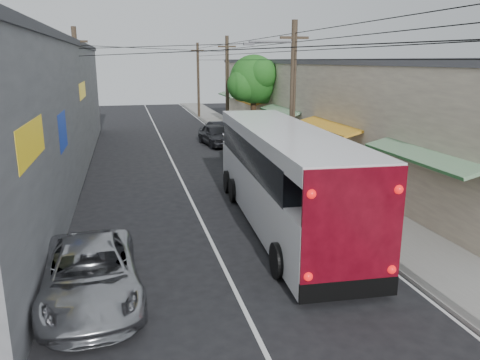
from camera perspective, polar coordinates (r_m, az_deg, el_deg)
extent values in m
plane|color=black|center=(10.85, 3.13, -20.34)|extent=(120.00, 120.00, 0.00)
cube|color=slate|center=(30.57, 4.04, 2.81)|extent=(3.00, 80.00, 0.12)
cube|color=beige|center=(33.58, 10.50, 8.73)|extent=(6.00, 40.00, 6.00)
cube|color=#4C4C51|center=(33.43, 10.75, 14.02)|extent=(6.20, 40.00, 0.30)
cube|color=#176924|center=(18.13, 21.46, 2.97)|extent=(1.39, 6.00, 0.46)
cube|color=orange|center=(25.00, 10.99, 6.60)|extent=(1.39, 6.00, 0.46)
cube|color=#176924|center=(32.39, 5.09, 8.53)|extent=(1.39, 6.00, 0.46)
cube|color=orange|center=(40.02, 1.39, 9.69)|extent=(1.39, 6.00, 0.46)
cube|color=#176924|center=(47.77, -1.14, 10.46)|extent=(1.39, 6.00, 0.46)
cube|color=gray|center=(27.29, -26.20, 7.30)|extent=(7.00, 36.00, 7.00)
cube|color=#4C4C51|center=(27.18, -27.07, 14.83)|extent=(7.20, 36.00, 0.30)
cube|color=yellow|center=(12.90, -24.30, 4.29)|extent=(0.12, 3.50, 1.00)
cube|color=#1433A5|center=(18.86, -20.96, 5.58)|extent=(0.12, 2.20, 1.40)
cube|color=yellow|center=(28.67, -18.76, 10.29)|extent=(0.12, 4.00, 0.90)
cylinder|color=#473828|center=(23.01, 6.41, 8.87)|extent=(0.28, 0.28, 8.00)
cube|color=#473828|center=(22.93, 6.65, 16.86)|extent=(1.40, 0.12, 0.12)
cylinder|color=#473828|center=(37.42, -1.56, 11.05)|extent=(0.28, 0.28, 8.00)
cube|color=#473828|center=(37.37, -1.60, 15.96)|extent=(1.40, 0.12, 0.12)
cylinder|color=#473828|center=(52.16, -5.11, 11.95)|extent=(0.28, 0.28, 8.00)
cube|color=#473828|center=(52.13, -5.19, 15.47)|extent=(1.40, 0.12, 0.12)
cylinder|color=#473828|center=(28.72, -18.98, 9.28)|extent=(0.28, 0.28, 8.00)
cube|color=#473828|center=(28.65, -19.52, 15.65)|extent=(1.40, 0.12, 0.12)
cylinder|color=#59595E|center=(22.57, 3.90, 16.45)|extent=(2.20, 0.10, 0.10)
cube|color=#59595E|center=(22.26, 1.08, 16.25)|extent=(0.50, 0.18, 0.12)
cylinder|color=#3F2B19|center=(36.03, 1.64, 7.73)|extent=(0.44, 0.44, 4.00)
sphere|color=#1A5516|center=(35.82, 1.68, 12.19)|extent=(3.60, 3.60, 3.60)
sphere|color=#1A5516|center=(36.70, 2.95, 11.29)|extent=(2.60, 2.60, 2.60)
sphere|color=#1A5516|center=(35.22, 0.41, 11.50)|extent=(2.40, 2.40, 2.40)
sphere|color=#1A5516|center=(34.95, 2.77, 12.78)|extent=(2.20, 2.20, 2.20)
sphere|color=#1A5516|center=(36.60, 0.84, 12.55)|extent=(2.00, 2.00, 2.00)
cube|color=white|center=(18.00, 5.17, -1.63)|extent=(3.38, 12.96, 2.03)
cube|color=black|center=(18.15, 4.82, 3.38)|extent=(3.28, 10.82, 1.07)
cube|color=white|center=(17.52, 5.33, 5.45)|extent=(3.38, 12.96, 0.53)
cube|color=maroon|center=(11.96, 13.58, -5.78)|extent=(2.65, 0.23, 3.10)
cube|color=black|center=(12.62, 13.13, -12.87)|extent=(2.67, 0.25, 0.53)
sphere|color=red|center=(12.00, 8.30, -11.56)|extent=(0.24, 0.24, 0.24)
sphere|color=red|center=(12.85, 17.98, -10.32)|extent=(0.24, 0.24, 0.24)
sphere|color=red|center=(11.23, 8.69, -1.69)|extent=(0.24, 0.24, 0.24)
sphere|color=red|center=(12.14, 18.76, -1.09)|extent=(0.24, 0.24, 0.24)
cylinder|color=black|center=(13.83, 4.74, -9.76)|extent=(0.38, 1.09, 1.07)
cylinder|color=black|center=(14.71, 14.95, -8.69)|extent=(0.38, 1.09, 1.07)
cylinder|color=black|center=(20.92, -0.76, -1.26)|extent=(0.38, 1.09, 1.07)
cylinder|color=black|center=(21.51, 6.27, -0.90)|extent=(0.38, 1.09, 1.07)
cylinder|color=black|center=(22.45, -1.45, -0.17)|extent=(0.38, 1.09, 1.07)
cylinder|color=black|center=(23.00, 5.13, 0.13)|extent=(0.38, 1.09, 1.07)
imported|color=#AFB0B6|center=(13.09, -17.77, -10.84)|extent=(2.86, 5.56, 1.50)
imported|color=#A3A3AB|center=(28.00, 1.59, 3.43)|extent=(3.01, 6.11, 1.71)
imported|color=black|center=(35.09, -2.93, 5.53)|extent=(2.39, 4.77, 1.56)
imported|color=black|center=(36.87, -2.19, 5.92)|extent=(2.03, 4.70, 1.50)
imported|color=pink|center=(20.43, 14.80, -0.64)|extent=(0.75, 0.57, 1.86)
imported|color=#95A9D8|center=(25.23, 10.64, 2.01)|extent=(0.89, 0.80, 1.51)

